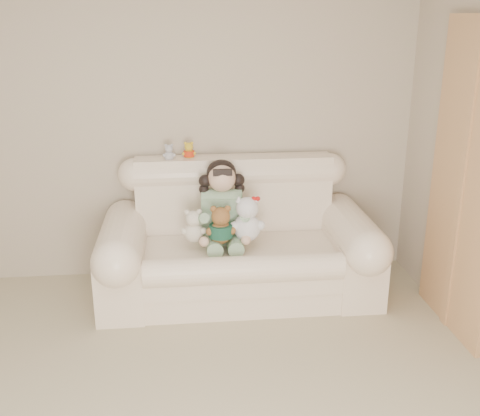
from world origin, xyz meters
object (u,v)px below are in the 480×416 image
brown_teddy (221,221)px  cream_teddy (193,223)px  seated_child (222,202)px  sofa (239,233)px  white_cat (247,214)px

brown_teddy → cream_teddy: size_ratio=1.15×
seated_child → sofa: bearing=-26.5°
brown_teddy → sofa: bearing=32.1°
sofa → cream_teddy: size_ratio=7.10×
white_cat → sofa: bearing=126.6°
white_cat → cream_teddy: white_cat is taller
brown_teddy → white_cat: 0.20m
sofa → white_cat: (0.05, -0.11, 0.19)m
cream_teddy → seated_child: bearing=32.0°
white_cat → cream_teddy: (-0.39, 0.01, -0.06)m
brown_teddy → cream_teddy: (-0.20, 0.05, -0.02)m
sofa → white_cat: 0.23m
brown_teddy → white_cat: white_cat is taller
white_cat → seated_child: bearing=143.4°
seated_child → brown_teddy: (-0.03, -0.23, -0.08)m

